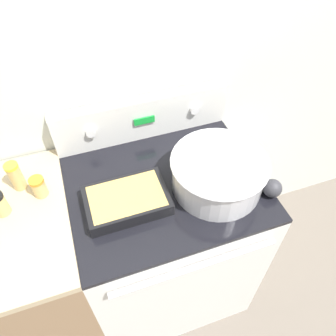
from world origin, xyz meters
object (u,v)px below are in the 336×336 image
object	(u,v)px
spice_jar_orange_cap	(39,187)
spice_jar_yellow_cap	(16,176)
ladle	(270,186)
mixing_bowl	(218,172)
casserole_dish	(127,200)

from	to	relation	value
spice_jar_orange_cap	spice_jar_yellow_cap	bearing A→B (deg)	138.82
ladle	spice_jar_orange_cap	bearing A→B (deg)	162.43
mixing_bowl	casserole_dish	distance (m)	0.36
casserole_dish	spice_jar_yellow_cap	distance (m)	0.43
casserole_dish	ladle	xyz separation A→B (m)	(0.53, -0.11, 0.00)
casserole_dish	mixing_bowl	bearing A→B (deg)	-3.60
mixing_bowl	spice_jar_yellow_cap	distance (m)	0.76
casserole_dish	spice_jar_yellow_cap	world-z (taller)	spice_jar_yellow_cap
mixing_bowl	casserole_dish	xyz separation A→B (m)	(-0.35, 0.02, -0.05)
mixing_bowl	spice_jar_yellow_cap	bearing A→B (deg)	162.06
mixing_bowl	casserole_dish	world-z (taller)	mixing_bowl
spice_jar_orange_cap	spice_jar_yellow_cap	size ratio (longest dim) A/B	0.69
casserole_dish	spice_jar_yellow_cap	xyz separation A→B (m)	(-0.37, 0.21, 0.04)
mixing_bowl	ladle	world-z (taller)	mixing_bowl
ladle	casserole_dish	bearing A→B (deg)	167.82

